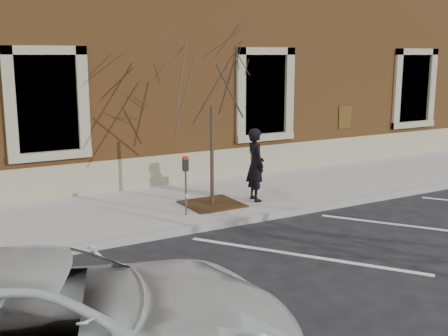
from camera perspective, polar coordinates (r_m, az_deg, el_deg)
ground at (r=11.86m, az=1.46°, el=-5.71°), size 120.00×120.00×0.00m
sidewalk_near at (r=13.31m, az=-2.48°, el=-3.48°), size 40.00×3.50×0.15m
curb_near at (r=11.80m, az=1.59°, el=-5.43°), size 40.00×0.12×0.15m
parking_stripes at (r=10.15m, az=8.03°, el=-8.81°), size 28.00×4.40×0.01m
building_civic at (r=18.39m, az=-11.49°, el=12.75°), size 40.00×8.62×8.00m
man at (r=13.00m, az=3.22°, el=0.34°), size 0.51×0.68×1.70m
parking_meter at (r=11.79m, az=-3.92°, el=-0.68°), size 0.11×0.09×1.26m
tree_grate at (r=12.79m, az=-1.21°, el=-3.67°), size 1.22×1.22×0.03m
sapling at (r=12.36m, az=-1.26°, el=9.17°), size 2.45×2.45×4.09m
white_truck at (r=6.27m, az=-17.21°, el=-15.18°), size 5.82×4.06×1.47m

